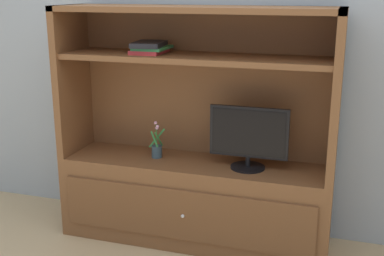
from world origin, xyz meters
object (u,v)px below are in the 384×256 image
Objects in this scene: tv_monitor at (249,137)px; potted_plant at (157,149)px; magazine_stack at (150,47)px; media_console at (195,172)px.

tv_monitor is 0.66m from potted_plant.
magazine_stack reaches higher than potted_plant.
media_console is at bearing 1.28° from magazine_stack.
magazine_stack is (-0.67, 0.02, 0.54)m from tv_monitor.
media_console is at bearing 0.71° from potted_plant.
media_console reaches higher than magazine_stack.
potted_plant is 0.70m from magazine_stack.
media_console is 7.05× the size of potted_plant.
media_console is 0.31m from potted_plant.
media_console is 3.59× the size of tv_monitor.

